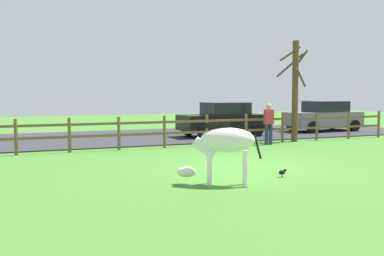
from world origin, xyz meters
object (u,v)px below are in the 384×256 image
(zebra, at_px, (224,145))
(crow_on_grass, at_px, (282,172))
(bare_tree, at_px, (295,88))
(parked_car_black, at_px, (223,119))
(visitor_near_fence, at_px, (269,122))
(parked_car_grey, at_px, (324,116))

(zebra, height_order, crow_on_grass, zebra)
(zebra, bearing_deg, bare_tree, 45.92)
(bare_tree, distance_m, parked_car_black, 3.72)
(crow_on_grass, xyz_separation_m, visitor_near_fence, (3.53, 6.27, 0.78))
(parked_car_black, bearing_deg, bare_tree, -55.76)
(zebra, xyz_separation_m, crow_on_grass, (1.79, 0.32, -0.80))
(zebra, xyz_separation_m, visitor_near_fence, (5.32, 6.59, -0.02))
(bare_tree, xyz_separation_m, zebra, (-6.97, -7.20, -1.32))
(zebra, distance_m, parked_car_black, 11.24)
(crow_on_grass, relative_size, parked_car_black, 0.05)
(zebra, height_order, visitor_near_fence, visitor_near_fence)
(bare_tree, height_order, parked_car_black, bare_tree)
(parked_car_black, distance_m, visitor_near_fence, 3.47)
(bare_tree, bearing_deg, parked_car_grey, 38.49)
(bare_tree, bearing_deg, crow_on_grass, -126.99)
(crow_on_grass, distance_m, visitor_near_fence, 7.24)
(crow_on_grass, distance_m, parked_car_grey, 13.78)
(bare_tree, xyz_separation_m, crow_on_grass, (-5.18, -6.88, -2.12))
(zebra, distance_m, visitor_near_fence, 8.47)
(bare_tree, relative_size, parked_car_grey, 1.04)
(zebra, height_order, parked_car_grey, parked_car_grey)
(bare_tree, distance_m, crow_on_grass, 8.87)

